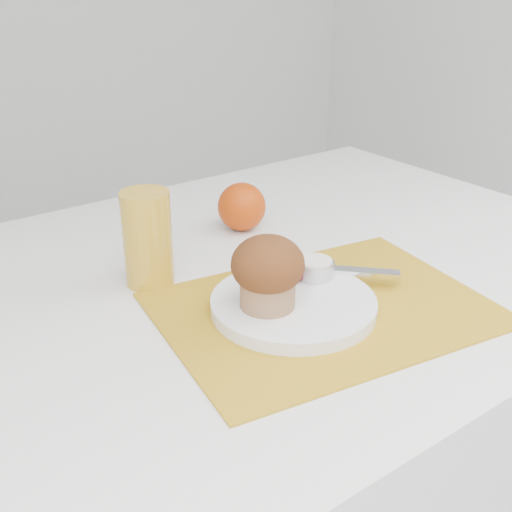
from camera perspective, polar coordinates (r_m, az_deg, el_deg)
table at (r=1.14m, az=-1.06°, el=-18.56°), size 1.20×0.80×0.75m
placemat at (r=0.83m, az=6.06°, el=-4.69°), size 0.45×0.36×0.00m
plate at (r=0.82m, az=3.34°, el=-4.32°), size 0.22×0.22×0.02m
ramekin at (r=0.87m, az=5.26°, el=-1.15°), size 0.06×0.06×0.02m
cream at (r=0.86m, az=5.29°, el=-0.50°), size 0.05×0.05×0.01m
raspberry_near at (r=0.85m, az=3.53°, el=-1.62°), size 0.02×0.02×0.02m
raspberry_far at (r=0.85m, az=2.99°, el=-1.75°), size 0.02×0.02×0.02m
butter_knife at (r=0.89m, az=5.51°, el=-1.11°), size 0.17×0.17×0.01m
orange at (r=1.06m, az=-1.28°, el=4.40°), size 0.08×0.08×0.08m
juice_glass at (r=0.88m, az=-9.62°, el=1.52°), size 0.07×0.07×0.13m
muffin at (r=0.77m, az=1.05°, el=-1.33°), size 0.09×0.09×0.09m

